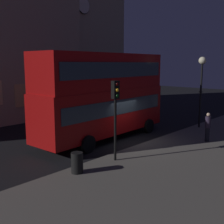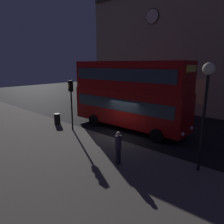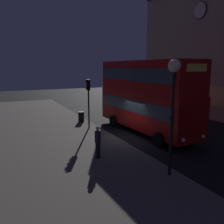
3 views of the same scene
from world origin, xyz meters
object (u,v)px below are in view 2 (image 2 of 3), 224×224
street_lamp (206,91)px  litter_bin (57,119)px  double_decker_bus (128,92)px  traffic_light_near_kerb (71,95)px  pedestrian (118,147)px

street_lamp → litter_bin: 12.56m
double_decker_bus → traffic_light_near_kerb: size_ratio=2.56×
traffic_light_near_kerb → pedestrian: 6.89m
double_decker_bus → traffic_light_near_kerb: (-2.81, -3.52, -0.10)m
pedestrian → litter_bin: 8.94m
traffic_light_near_kerb → litter_bin: size_ratio=4.30×
traffic_light_near_kerb → pedestrian: (6.36, -1.84, -1.89)m
traffic_light_near_kerb → pedestrian: traffic_light_near_kerb is taller
double_decker_bus → litter_bin: 6.62m
double_decker_bus → street_lamp: size_ratio=1.93×
double_decker_bus → pedestrian: double_decker_bus is taller
street_lamp → litter_bin: (-12.07, -0.15, -3.48)m
litter_bin → traffic_light_near_kerb: bearing=-3.5°
litter_bin → double_decker_bus: bearing=33.2°
double_decker_bus → traffic_light_near_kerb: bearing=-130.7°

